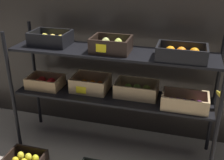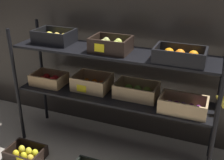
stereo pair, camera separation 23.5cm
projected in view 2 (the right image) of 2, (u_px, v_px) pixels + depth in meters
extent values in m
plane|color=gray|center=(112.00, 146.00, 2.64)|extent=(10.00, 10.00, 0.00)
cube|color=#2D2823|center=(128.00, 44.00, 2.61)|extent=(4.12, 0.12, 1.79)
cylinder|color=black|center=(17.00, 88.00, 2.54)|extent=(0.03, 0.03, 1.10)
cylinder|color=black|center=(215.00, 128.00, 1.95)|extent=(0.03, 0.03, 1.10)
cylinder|color=black|center=(42.00, 72.00, 2.88)|extent=(0.03, 0.03, 1.10)
cylinder|color=black|center=(218.00, 102.00, 2.29)|extent=(0.03, 0.03, 1.10)
cube|color=black|center=(112.00, 96.00, 2.42)|extent=(1.69, 0.37, 0.02)
cube|color=black|center=(112.00, 52.00, 2.25)|extent=(1.69, 0.37, 0.02)
cube|color=tan|center=(50.00, 83.00, 2.62)|extent=(0.31, 0.22, 0.01)
cube|color=tan|center=(43.00, 82.00, 2.51)|extent=(0.31, 0.02, 0.09)
cube|color=tan|center=(55.00, 74.00, 2.68)|extent=(0.31, 0.02, 0.09)
cube|color=tan|center=(36.00, 76.00, 2.65)|extent=(0.02, 0.19, 0.09)
cube|color=tan|center=(63.00, 81.00, 2.55)|extent=(0.02, 0.19, 0.09)
sphere|color=red|center=(42.00, 80.00, 2.59)|extent=(0.07, 0.07, 0.07)
sphere|color=red|center=(52.00, 81.00, 2.56)|extent=(0.07, 0.07, 0.07)
sphere|color=red|center=(47.00, 77.00, 2.64)|extent=(0.07, 0.07, 0.07)
sphere|color=red|center=(55.00, 79.00, 2.60)|extent=(0.07, 0.07, 0.07)
cube|color=tan|center=(92.00, 88.00, 2.52)|extent=(0.32, 0.26, 0.01)
cube|color=tan|center=(86.00, 87.00, 2.40)|extent=(0.32, 0.02, 0.12)
cube|color=tan|center=(98.00, 76.00, 2.60)|extent=(0.32, 0.02, 0.12)
cube|color=tan|center=(77.00, 79.00, 2.55)|extent=(0.02, 0.22, 0.12)
cube|color=tan|center=(108.00, 84.00, 2.45)|extent=(0.02, 0.22, 0.12)
sphere|color=orange|center=(83.00, 85.00, 2.50)|extent=(0.06, 0.06, 0.06)
sphere|color=orange|center=(90.00, 86.00, 2.48)|extent=(0.06, 0.06, 0.06)
sphere|color=orange|center=(98.00, 87.00, 2.45)|extent=(0.06, 0.06, 0.06)
sphere|color=orange|center=(87.00, 81.00, 2.57)|extent=(0.06, 0.06, 0.06)
sphere|color=orange|center=(95.00, 82.00, 2.55)|extent=(0.06, 0.06, 0.06)
sphere|color=orange|center=(102.00, 84.00, 2.52)|extent=(0.06, 0.06, 0.06)
cube|color=yellow|center=(81.00, 89.00, 2.41)|extent=(0.09, 0.01, 0.06)
cube|color=tan|center=(136.00, 96.00, 2.39)|extent=(0.36, 0.24, 0.01)
cube|color=tan|center=(133.00, 95.00, 2.27)|extent=(0.36, 0.02, 0.11)
cube|color=tan|center=(140.00, 84.00, 2.46)|extent=(0.36, 0.02, 0.11)
cube|color=tan|center=(118.00, 86.00, 2.42)|extent=(0.02, 0.21, 0.11)
cube|color=tan|center=(156.00, 93.00, 2.30)|extent=(0.02, 0.21, 0.11)
sphere|color=#88C43A|center=(126.00, 91.00, 2.37)|extent=(0.07, 0.07, 0.07)
sphere|color=#8DB333|center=(135.00, 93.00, 2.35)|extent=(0.07, 0.07, 0.07)
sphere|color=#91BB3C|center=(145.00, 95.00, 2.31)|extent=(0.07, 0.07, 0.07)
sphere|color=#82BF37|center=(129.00, 88.00, 2.42)|extent=(0.07, 0.07, 0.07)
sphere|color=#93C349|center=(138.00, 89.00, 2.40)|extent=(0.07, 0.07, 0.07)
sphere|color=#97B036|center=(147.00, 91.00, 2.37)|extent=(0.07, 0.07, 0.07)
cube|color=tan|center=(183.00, 111.00, 2.16)|extent=(0.36, 0.21, 0.01)
cube|color=tan|center=(181.00, 110.00, 2.05)|extent=(0.36, 0.02, 0.11)
cube|color=tan|center=(185.00, 98.00, 2.22)|extent=(0.36, 0.02, 0.11)
cube|color=tan|center=(161.00, 100.00, 2.19)|extent=(0.02, 0.18, 0.11)
cube|color=tan|center=(207.00, 108.00, 2.07)|extent=(0.02, 0.18, 0.11)
sphere|color=#65254F|center=(167.00, 106.00, 2.16)|extent=(0.05, 0.05, 0.05)
sphere|color=#5C2953|center=(174.00, 108.00, 2.14)|extent=(0.05, 0.05, 0.05)
sphere|color=#56234E|center=(182.00, 109.00, 2.12)|extent=(0.05, 0.05, 0.05)
sphere|color=#55265B|center=(190.00, 111.00, 2.09)|extent=(0.05, 0.05, 0.05)
sphere|color=#65245B|center=(197.00, 112.00, 2.08)|extent=(0.05, 0.05, 0.05)
sphere|color=#55244C|center=(170.00, 103.00, 2.21)|extent=(0.05, 0.05, 0.05)
sphere|color=#5D1B46|center=(176.00, 104.00, 2.19)|extent=(0.05, 0.05, 0.05)
sphere|color=#552A5D|center=(183.00, 105.00, 2.17)|extent=(0.05, 0.05, 0.05)
sphere|color=#631A4C|center=(191.00, 106.00, 2.15)|extent=(0.05, 0.05, 0.05)
sphere|color=#61205C|center=(198.00, 108.00, 2.13)|extent=(0.05, 0.05, 0.05)
cube|color=black|center=(55.00, 42.00, 2.45)|extent=(0.33, 0.24, 0.01)
cube|color=black|center=(47.00, 39.00, 2.33)|extent=(0.33, 0.02, 0.11)
cube|color=black|center=(61.00, 32.00, 2.53)|extent=(0.33, 0.02, 0.11)
cube|color=black|center=(39.00, 34.00, 2.48)|extent=(0.02, 0.21, 0.11)
cube|color=black|center=(70.00, 37.00, 2.38)|extent=(0.02, 0.21, 0.11)
sphere|color=gold|center=(45.00, 38.00, 2.43)|extent=(0.07, 0.07, 0.07)
sphere|color=#DFB858|center=(53.00, 38.00, 2.41)|extent=(0.07, 0.07, 0.07)
sphere|color=gold|center=(60.00, 39.00, 2.38)|extent=(0.07, 0.07, 0.07)
sphere|color=gold|center=(49.00, 35.00, 2.50)|extent=(0.07, 0.07, 0.07)
sphere|color=#E4C151|center=(57.00, 37.00, 2.46)|extent=(0.07, 0.07, 0.07)
sphere|color=gold|center=(64.00, 37.00, 2.44)|extent=(0.07, 0.07, 0.07)
cube|color=black|center=(111.00, 51.00, 2.23)|extent=(0.31, 0.24, 0.01)
cube|color=black|center=(105.00, 48.00, 2.11)|extent=(0.31, 0.02, 0.11)
cube|color=black|center=(116.00, 40.00, 2.30)|extent=(0.31, 0.02, 0.11)
cube|color=black|center=(94.00, 42.00, 2.25)|extent=(0.02, 0.21, 0.11)
cube|color=black|center=(128.00, 46.00, 2.15)|extent=(0.02, 0.21, 0.11)
ellipsoid|color=tan|center=(103.00, 45.00, 2.20)|extent=(0.07, 0.07, 0.09)
ellipsoid|color=#B2BF54|center=(115.00, 46.00, 2.16)|extent=(0.07, 0.07, 0.09)
ellipsoid|color=tan|center=(106.00, 43.00, 2.25)|extent=(0.07, 0.07, 0.09)
ellipsoid|color=#B5C14F|center=(118.00, 44.00, 2.22)|extent=(0.07, 0.07, 0.09)
cube|color=yellow|center=(99.00, 48.00, 2.12)|extent=(0.08, 0.01, 0.06)
cube|color=black|center=(179.00, 61.00, 2.01)|extent=(0.37, 0.23, 0.01)
cube|color=black|center=(177.00, 59.00, 1.90)|extent=(0.37, 0.02, 0.10)
cube|color=black|center=(182.00, 50.00, 2.08)|extent=(0.37, 0.02, 0.10)
cube|color=black|center=(156.00, 51.00, 2.05)|extent=(0.02, 0.20, 0.10)
cube|color=black|center=(206.00, 57.00, 1.93)|extent=(0.02, 0.20, 0.10)
sphere|color=orange|center=(167.00, 55.00, 1.99)|extent=(0.07, 0.07, 0.07)
sphere|color=orange|center=(179.00, 57.00, 1.97)|extent=(0.07, 0.07, 0.07)
sphere|color=orange|center=(192.00, 59.00, 1.93)|extent=(0.07, 0.07, 0.07)
sphere|color=orange|center=(169.00, 53.00, 2.05)|extent=(0.07, 0.07, 0.07)
sphere|color=orange|center=(180.00, 54.00, 2.02)|extent=(0.07, 0.07, 0.07)
sphere|color=orange|center=(193.00, 55.00, 1.99)|extent=(0.07, 0.07, 0.07)
ellipsoid|color=yellow|center=(221.00, 101.00, 2.06)|extent=(0.10, 0.03, 0.10)
ellipsoid|color=yellow|center=(223.00, 102.00, 2.05)|extent=(0.07, 0.03, 0.11)
ellipsoid|color=yellow|center=(224.00, 102.00, 2.06)|extent=(0.03, 0.03, 0.11)
cube|color=black|center=(26.00, 158.00, 2.48)|extent=(0.32, 0.24, 0.01)
cube|color=black|center=(33.00, 146.00, 2.55)|extent=(0.32, 0.02, 0.09)
cube|color=black|center=(12.00, 149.00, 2.51)|extent=(0.02, 0.21, 0.09)
cube|color=black|center=(40.00, 157.00, 2.41)|extent=(0.02, 0.21, 0.09)
ellipsoid|color=yellow|center=(16.00, 154.00, 2.46)|extent=(0.06, 0.06, 0.08)
ellipsoid|color=yellow|center=(24.00, 156.00, 2.43)|extent=(0.06, 0.06, 0.08)
ellipsoid|color=yellow|center=(30.00, 158.00, 2.40)|extent=(0.06, 0.06, 0.08)
ellipsoid|color=yellow|center=(22.00, 149.00, 2.52)|extent=(0.06, 0.06, 0.08)
ellipsoid|color=yellow|center=(29.00, 151.00, 2.49)|extent=(0.06, 0.06, 0.08)
ellipsoid|color=yellow|center=(35.00, 153.00, 2.47)|extent=(0.06, 0.06, 0.08)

